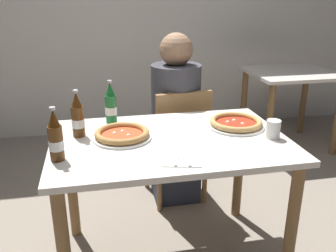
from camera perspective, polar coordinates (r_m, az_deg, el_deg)
name	(u,v)px	position (r m, az deg, el deg)	size (l,w,h in m)	color
back_wall_tiled	(125,8)	(3.91, -6.66, 17.87)	(7.00, 0.10, 2.60)	silver
dining_table_main	(170,159)	(1.92, 0.30, -5.12)	(1.20, 0.80, 0.75)	silver
chair_behind_table	(178,139)	(2.56, 1.60, -2.11)	(0.44, 0.44, 0.85)	olive
diner_seated	(176,123)	(2.57, 1.20, 0.39)	(0.34, 0.34, 1.21)	#2D3342
dining_table_background	(291,88)	(3.69, 18.60, 5.68)	(0.80, 0.70, 0.75)	silver
pizza_margherita_near	(236,123)	(2.06, 10.54, 0.44)	(0.31, 0.31, 0.04)	white
pizza_marinara_far	(122,135)	(1.88, -7.19, -1.33)	(0.30, 0.30, 0.04)	white
beer_bottle_left	(111,105)	(2.09, -8.92, 3.24)	(0.07, 0.07, 0.25)	#196B2D
beer_bottle_center	(78,117)	(1.92, -13.91, 1.35)	(0.07, 0.07, 0.25)	#512D0F
beer_bottle_right	(56,138)	(1.68, -17.14, -1.84)	(0.07, 0.07, 0.25)	#512D0F
napkin_with_cutlery	(182,158)	(1.66, 2.19, -4.97)	(0.22, 0.22, 0.01)	white
paper_cup	(273,129)	(1.94, 16.10, -0.47)	(0.07, 0.07, 0.10)	white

